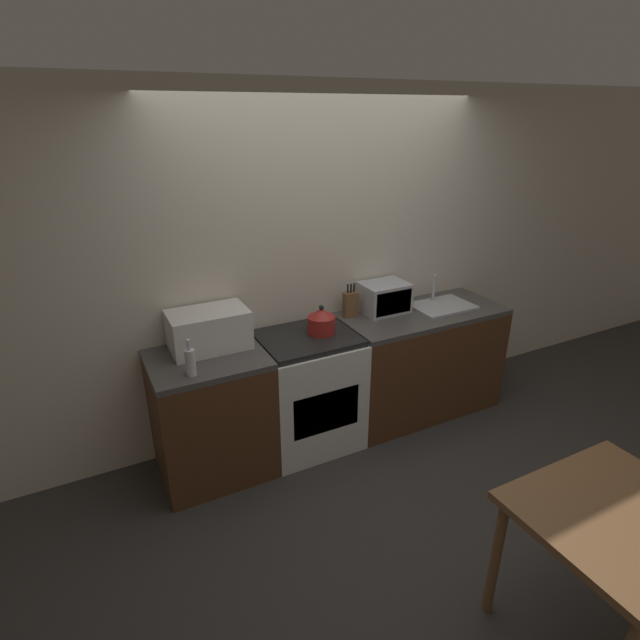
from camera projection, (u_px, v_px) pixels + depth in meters
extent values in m
plane|color=#33302D|center=(397.00, 489.00, 3.41)|extent=(16.00, 16.00, 0.00)
cube|color=beige|center=(322.00, 265.00, 3.83)|extent=(10.00, 0.06, 2.60)
cube|color=#4C2D19|center=(212.00, 417.00, 3.46)|extent=(0.76, 0.62, 0.86)
cube|color=#474442|center=(207.00, 360.00, 3.28)|extent=(0.76, 0.62, 0.04)
cube|color=#4C2D19|center=(418.00, 363.00, 4.20)|extent=(1.36, 0.62, 0.86)
cube|color=#474442|center=(422.00, 314.00, 4.02)|extent=(1.36, 0.62, 0.04)
cube|color=silver|center=(308.00, 392.00, 3.76)|extent=(0.71, 0.62, 0.86)
cube|color=black|center=(307.00, 338.00, 3.59)|extent=(0.68, 0.57, 0.04)
cube|color=black|center=(326.00, 412.00, 3.52)|extent=(0.51, 0.02, 0.32)
cylinder|color=maroon|center=(321.00, 325.00, 3.61)|extent=(0.20, 0.20, 0.13)
cone|color=maroon|center=(321.00, 313.00, 3.57)|extent=(0.19, 0.19, 0.06)
sphere|color=black|center=(321.00, 308.00, 3.56)|extent=(0.04, 0.04, 0.04)
cube|color=silver|center=(209.00, 330.00, 3.35)|extent=(0.52, 0.32, 0.27)
cube|color=black|center=(215.00, 338.00, 3.23)|extent=(0.46, 0.01, 0.21)
cylinder|color=silver|center=(191.00, 363.00, 3.02)|extent=(0.06, 0.06, 0.17)
cylinder|color=silver|center=(188.00, 345.00, 2.97)|extent=(0.02, 0.02, 0.07)
cube|color=brown|center=(351.00, 304.00, 3.88)|extent=(0.11, 0.06, 0.20)
cylinder|color=black|center=(348.00, 289.00, 3.82)|extent=(0.01, 0.01, 0.07)
cylinder|color=black|center=(351.00, 288.00, 3.83)|extent=(0.01, 0.01, 0.07)
cylinder|color=black|center=(354.00, 288.00, 3.84)|extent=(0.01, 0.01, 0.07)
cube|color=#ADAFB5|center=(384.00, 297.00, 3.97)|extent=(0.37, 0.28, 0.24)
cube|color=black|center=(394.00, 303.00, 3.86)|extent=(0.32, 0.01, 0.19)
cube|color=#ADAFB5|center=(442.00, 306.00, 4.09)|extent=(0.49, 0.36, 0.02)
cylinder|color=#ADAFB5|center=(434.00, 288.00, 4.15)|extent=(0.03, 0.03, 0.22)
cube|color=brown|center=(623.00, 518.00, 2.20)|extent=(0.86, 0.76, 0.04)
cylinder|color=brown|center=(496.00, 558.00, 2.46)|extent=(0.05, 0.05, 0.71)
cylinder|color=brown|center=(594.00, 508.00, 2.77)|extent=(0.05, 0.05, 0.71)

